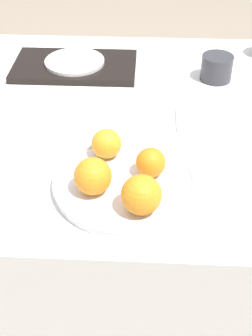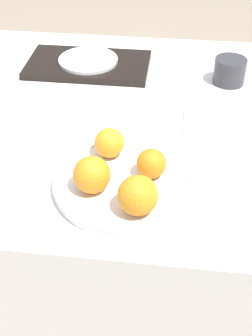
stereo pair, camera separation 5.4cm
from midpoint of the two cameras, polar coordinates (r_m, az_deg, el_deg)
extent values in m
plane|color=gray|center=(1.69, 1.05, -14.05)|extent=(12.00, 12.00, 0.00)
cube|color=white|center=(1.43, 1.21, -5.48)|extent=(1.39, 0.98, 0.70)
cylinder|color=silver|center=(0.98, -1.58, -1.90)|extent=(0.30, 0.30, 0.02)
torus|color=silver|center=(0.97, -1.59, -1.47)|extent=(0.31, 0.31, 0.02)
sphere|color=orange|center=(0.92, -5.73, -1.04)|extent=(0.08, 0.08, 0.08)
sphere|color=orange|center=(0.96, 1.44, 0.65)|extent=(0.06, 0.06, 0.06)
sphere|color=orange|center=(0.88, 0.12, -3.32)|extent=(0.08, 0.08, 0.08)
sphere|color=orange|center=(1.02, -3.91, 2.95)|extent=(0.07, 0.07, 0.07)
cube|color=black|center=(1.44, -7.33, 12.19)|extent=(0.36, 0.21, 0.02)
cylinder|color=silver|center=(1.43, -7.38, 12.73)|extent=(0.18, 0.18, 0.01)
cylinder|color=#333338|center=(1.38, 9.87, 11.93)|extent=(0.09, 0.09, 0.07)
cube|color=silver|center=(1.20, 8.16, 5.85)|extent=(0.14, 0.11, 0.01)
camera|label=1|loc=(0.03, -91.62, -1.29)|focal=50.00mm
camera|label=2|loc=(0.03, 88.38, 1.29)|focal=50.00mm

